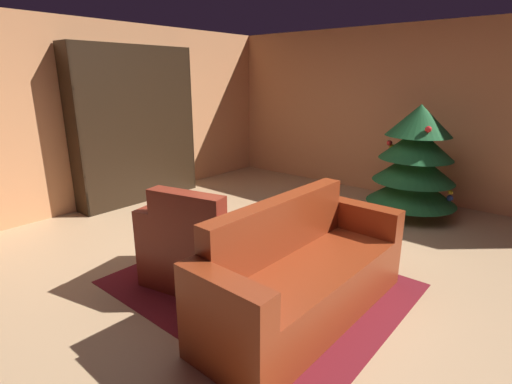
% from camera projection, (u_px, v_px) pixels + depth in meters
% --- Properties ---
extents(ground_plane, '(7.45, 7.45, 0.00)m').
position_uv_depth(ground_plane, '(270.00, 264.00, 3.86)').
color(ground_plane, tan).
extents(wall_back, '(6.10, 0.06, 2.51)m').
position_uv_depth(wall_back, '(401.00, 113.00, 5.79)').
color(wall_back, tan).
rests_on(wall_back, ground).
extents(wall_left, '(0.06, 6.33, 2.51)m').
position_uv_depth(wall_left, '(99.00, 116.00, 5.37)').
color(wall_left, tan).
rests_on(wall_left, ground).
extents(area_rug, '(2.36, 1.93, 0.01)m').
position_uv_depth(area_rug, '(260.00, 283.00, 3.49)').
color(area_rug, maroon).
rests_on(area_rug, ground).
extents(bookshelf_unit, '(0.34, 1.85, 2.19)m').
position_uv_depth(bookshelf_unit, '(144.00, 127.00, 5.67)').
color(bookshelf_unit, black).
rests_on(bookshelf_unit, ground).
extents(armchair_red, '(1.16, 0.90, 0.91)m').
position_uv_depth(armchair_red, '(205.00, 249.00, 3.41)').
color(armchair_red, maroon).
rests_on(armchair_red, ground).
extents(couch_red, '(0.73, 1.92, 0.89)m').
position_uv_depth(couch_red, '(302.00, 277.00, 2.98)').
color(couch_red, maroon).
rests_on(couch_red, ground).
extents(coffee_table, '(0.72, 0.72, 0.41)m').
position_uv_depth(coffee_table, '(260.00, 245.00, 3.39)').
color(coffee_table, black).
rests_on(coffee_table, ground).
extents(book_stack_on_table, '(0.24, 0.19, 0.12)m').
position_uv_depth(book_stack_on_table, '(263.00, 232.00, 3.42)').
color(book_stack_on_table, gray).
rests_on(book_stack_on_table, coffee_table).
extents(bottle_on_table, '(0.08, 0.08, 0.24)m').
position_uv_depth(bottle_on_table, '(254.00, 223.00, 3.54)').
color(bottle_on_table, navy).
rests_on(bottle_on_table, coffee_table).
extents(decorated_tree, '(1.14, 1.14, 1.45)m').
position_uv_depth(decorated_tree, '(415.00, 161.00, 5.01)').
color(decorated_tree, brown).
rests_on(decorated_tree, ground).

